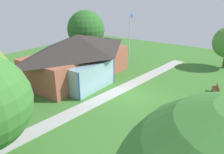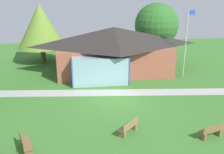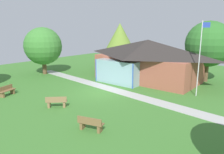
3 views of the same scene
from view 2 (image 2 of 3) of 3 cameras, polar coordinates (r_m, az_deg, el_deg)
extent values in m
plane|color=#3D752D|center=(19.80, 1.25, -5.00)|extent=(44.00, 44.00, 0.00)
cube|color=#A35642|center=(25.80, 0.36, 3.96)|extent=(10.54, 5.47, 2.67)
pyramid|color=#2D2826|center=(25.31, 0.37, 8.77)|extent=(11.54, 6.47, 1.74)
cube|color=#8CB2BF|center=(22.49, -2.48, 1.28)|extent=(4.74, 1.20, 2.40)
cylinder|color=#3359B2|center=(21.86, -8.54, 0.54)|extent=(0.12, 0.12, 2.40)
cylinder|color=#3359B2|center=(22.25, 3.75, 1.05)|extent=(0.12, 0.12, 2.40)
cube|color=#ADADA8|center=(21.11, 0.66, -3.37)|extent=(24.77, 3.90, 0.03)
cylinder|color=silver|center=(24.83, 15.55, 6.87)|extent=(0.08, 0.08, 6.22)
cube|color=blue|center=(24.55, 16.80, 13.16)|extent=(0.60, 0.02, 0.40)
cube|color=brown|center=(14.67, -17.97, -13.32)|extent=(0.90, 1.56, 0.06)
cube|color=brown|center=(15.27, -18.20, -13.09)|extent=(0.43, 0.28, 0.39)
cube|color=brown|center=(14.35, -17.51, -15.29)|extent=(0.43, 0.28, 0.39)
cube|color=brown|center=(14.55, -18.81, -12.74)|extent=(0.54, 1.44, 0.36)
cube|color=brown|center=(16.07, 20.56, -10.63)|extent=(1.56, 0.85, 0.06)
cube|color=brown|center=(15.84, 18.99, -11.94)|extent=(0.27, 0.43, 0.39)
cube|color=brown|center=(16.55, 21.85, -10.90)|extent=(0.27, 0.43, 0.39)
cube|color=brown|center=(15.85, 21.13, -10.25)|extent=(1.46, 0.48, 0.36)
cube|color=olive|center=(15.47, 3.49, -10.52)|extent=(1.38, 1.37, 0.06)
cube|color=olive|center=(15.21, 2.26, -12.17)|extent=(0.39, 0.40, 0.39)
cube|color=olive|center=(16.00, 4.61, -10.53)|extent=(0.39, 0.40, 0.39)
cube|color=olive|center=(15.28, 4.10, -10.05)|extent=(1.11, 1.09, 0.36)
cylinder|color=brown|center=(30.33, -14.58, 4.73)|extent=(0.53, 0.53, 1.72)
cone|color=olive|center=(29.74, -15.09, 10.61)|extent=(5.08, 5.08, 4.58)
cylinder|color=brown|center=(30.26, 9.23, 5.55)|extent=(0.52, 0.52, 2.22)
sphere|color=#2D6B28|center=(29.73, 9.53, 10.97)|extent=(4.74, 4.74, 4.74)
camera|label=1|loc=(14.94, -57.40, 9.64)|focal=33.32mm
camera|label=3|loc=(16.03, 65.66, -0.94)|focal=34.79mm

